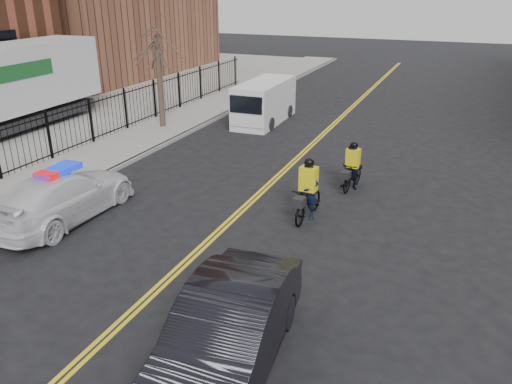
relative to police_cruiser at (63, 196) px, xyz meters
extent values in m
plane|color=black|center=(4.73, -0.03, -0.75)|extent=(120.00, 120.00, 0.00)
cube|color=yellow|center=(4.65, 7.97, -0.74)|extent=(0.10, 60.00, 0.01)
cube|color=yellow|center=(4.81, 7.97, -0.74)|extent=(0.10, 60.00, 0.01)
cube|color=gray|center=(-2.77, 7.97, -0.67)|extent=(3.00, 60.00, 0.15)
cube|color=gray|center=(-1.27, 7.97, -0.67)|extent=(0.20, 60.00, 0.15)
cylinder|color=#3A2D22|center=(-2.87, 9.97, 1.40)|extent=(0.28, 0.28, 4.00)
imported|color=white|center=(0.00, 0.00, -0.01)|extent=(2.11, 5.11, 1.48)
cube|color=#0C26CC|center=(0.00, 0.00, 0.81)|extent=(0.63, 1.36, 0.16)
imported|color=black|center=(7.39, -3.92, 0.06)|extent=(2.18, 5.03, 1.61)
cube|color=white|center=(1.23, 13.26, 0.30)|extent=(1.91, 4.92, 2.08)
cube|color=white|center=(1.27, 11.14, 0.11)|extent=(1.78, 0.76, 1.09)
cube|color=black|center=(1.27, 10.77, 0.66)|extent=(1.63, 0.12, 0.81)
cylinder|color=black|center=(0.39, 11.80, -0.43)|extent=(0.24, 0.64, 0.63)
cylinder|color=black|center=(2.11, 11.83, -0.43)|extent=(0.24, 0.64, 0.63)
cylinder|color=black|center=(0.34, 14.69, -0.43)|extent=(0.24, 0.64, 0.63)
cylinder|color=black|center=(2.06, 14.73, -0.43)|extent=(0.24, 0.64, 0.63)
cylinder|color=black|center=(-9.39, 10.92, -0.19)|extent=(0.12, 0.12, 1.10)
cube|color=#195926|center=(-7.92, 6.45, 2.26)|extent=(0.15, 4.01, 0.70)
imported|color=black|center=(6.80, 2.88, -0.23)|extent=(0.82, 2.01, 1.04)
imported|color=black|center=(6.80, 2.88, 0.14)|extent=(0.67, 0.47, 1.78)
cube|color=yellow|center=(6.80, 2.88, 0.53)|extent=(0.53, 0.38, 0.75)
sphere|color=black|center=(6.80, 2.88, 1.04)|extent=(0.30, 0.30, 0.30)
cube|color=black|center=(6.75, 2.19, 0.06)|extent=(0.35, 0.39, 0.28)
imported|color=black|center=(7.50, 5.76, -0.24)|extent=(0.70, 1.74, 1.02)
imported|color=black|center=(7.50, 5.76, 0.04)|extent=(0.84, 0.69, 1.57)
cube|color=yellow|center=(7.50, 5.76, 0.39)|extent=(0.48, 0.36, 0.66)
sphere|color=black|center=(7.50, 5.76, 0.84)|extent=(0.26, 0.26, 0.26)
cube|color=black|center=(7.42, 5.16, -0.03)|extent=(0.33, 0.36, 0.24)
camera|label=1|loc=(10.70, -10.47, 5.83)|focal=35.00mm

